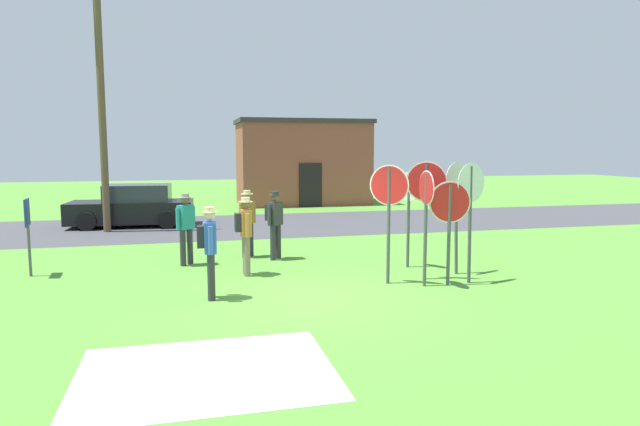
{
  "coord_description": "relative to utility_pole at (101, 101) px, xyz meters",
  "views": [
    {
      "loc": [
        -2.19,
        -9.78,
        2.81
      ],
      "look_at": [
        0.86,
        2.58,
        1.3
      ],
      "focal_mm": 30.76,
      "sensor_mm": 36.0,
      "label": 1
    }
  ],
  "objects": [
    {
      "name": "person_holding_notes",
      "position": [
        4.77,
        -5.9,
        -3.34
      ],
      "size": [
        0.48,
        0.47,
        1.74
      ],
      "color": "#2D2D33",
      "rests_on": "ground"
    },
    {
      "name": "stop_sign_center_cluster",
      "position": [
        6.66,
        -8.94,
        -2.64
      ],
      "size": [
        0.66,
        0.53,
        2.48
      ],
      "color": "#474C4C",
      "rests_on": "ground"
    },
    {
      "name": "stop_sign_tallest",
      "position": [
        7.3,
        -9.33,
        -2.75
      ],
      "size": [
        0.07,
        0.7,
        2.37
      ],
      "color": "#474C4C",
      "rests_on": "ground"
    },
    {
      "name": "stop_sign_low_front",
      "position": [
        7.68,
        -7.57,
        -2.83
      ],
      "size": [
        0.31,
        0.61,
        2.26
      ],
      "color": "#474C4C",
      "rests_on": "ground"
    },
    {
      "name": "info_panel_leftmost",
      "position": [
        -0.77,
        -6.46,
        -3.17
      ],
      "size": [
        0.08,
        0.6,
        1.72
      ],
      "color": "#4C4C51",
      "rests_on": "ground"
    },
    {
      "name": "person_in_teal",
      "position": [
        3.0,
        -9.27,
        -3.34
      ],
      "size": [
        0.4,
        0.57,
        1.74
      ],
      "color": "#2D2D33",
      "rests_on": "ground"
    },
    {
      "name": "building_background",
      "position": [
        8.41,
        7.77,
        -2.24
      ],
      "size": [
        6.58,
        3.74,
        4.22
      ],
      "color": "brown",
      "rests_on": "ground"
    },
    {
      "name": "person_in_dark_shirt",
      "position": [
        2.58,
        -6.09,
        -3.37
      ],
      "size": [
        0.45,
        0.4,
        1.74
      ],
      "color": "#2D2D33",
      "rests_on": "ground"
    },
    {
      "name": "person_on_left",
      "position": [
        3.85,
        -7.48,
        -3.34
      ],
      "size": [
        0.4,
        0.57,
        1.74
      ],
      "color": "#7A6B56",
      "rests_on": "ground"
    },
    {
      "name": "stop_sign_rear_left",
      "position": [
        8.45,
        -8.44,
        -2.64
      ],
      "size": [
        0.71,
        0.35,
        2.51
      ],
      "color": "#474C4C",
      "rests_on": "ground"
    },
    {
      "name": "person_near_signs",
      "position": [
        4.13,
        -5.46,
        -3.37
      ],
      "size": [
        0.46,
        0.4,
        1.74
      ],
      "color": "#2D2D33",
      "rests_on": "ground"
    },
    {
      "name": "ground_plane",
      "position": [
        4.79,
        -9.7,
        -4.35
      ],
      "size": [
        80.0,
        80.0,
        0.0
      ],
      "primitive_type": "plane",
      "color": "#518E33"
    },
    {
      "name": "parked_car_on_street",
      "position": [
        0.75,
        1.22,
        -3.67
      ],
      "size": [
        4.41,
        2.23,
        1.51
      ],
      "color": "black",
      "rests_on": "ground"
    },
    {
      "name": "concrete_path",
      "position": [
        2.79,
        -12.72,
        -4.35
      ],
      "size": [
        3.2,
        2.4,
        0.01
      ],
      "primitive_type": "cube",
      "color": "#ADAAA3",
      "rests_on": "ground"
    },
    {
      "name": "street_asphalt",
      "position": [
        4.79,
        0.43,
        -4.35
      ],
      "size": [
        60.0,
        6.4,
        0.01
      ],
      "primitive_type": "cube",
      "color": "#424247",
      "rests_on": "ground"
    },
    {
      "name": "stop_sign_rear_right",
      "position": [
        7.56,
        -8.78,
        -2.59
      ],
      "size": [
        0.79,
        0.37,
        2.54
      ],
      "color": "#474C4C",
      "rests_on": "ground"
    },
    {
      "name": "utility_pole",
      "position": [
        0.0,
        0.0,
        0.0
      ],
      "size": [
        1.8,
        0.24,
        8.34
      ],
      "color": "brown",
      "rests_on": "ground"
    },
    {
      "name": "stop_sign_nearest",
      "position": [
        8.32,
        -9.28,
        -2.62
      ],
      "size": [
        0.77,
        0.31,
        2.51
      ],
      "color": "#474C4C",
      "rests_on": "ground"
    },
    {
      "name": "stop_sign_far_back",
      "position": [
        7.8,
        -9.38,
        -2.87
      ],
      "size": [
        0.85,
        0.17,
        2.15
      ],
      "color": "#474C4C",
      "rests_on": "ground"
    }
  ]
}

